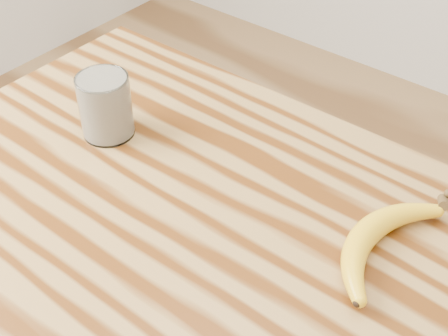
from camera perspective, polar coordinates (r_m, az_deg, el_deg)
The scene contains 3 objects.
table at distance 1.01m, azimuth -0.92°, elevation -12.68°, with size 1.20×0.80×0.90m.
smoothie_glass at distance 1.10m, azimuth -10.80°, elevation 5.63°, with size 0.09×0.09×0.12m.
banana at distance 0.93m, azimuth 12.85°, elevation -5.80°, with size 0.12×0.33×0.04m, color gold, non-canonical shape.
Camera 1 is at (0.39, -0.46, 1.58)m, focal length 50.00 mm.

